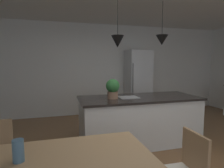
{
  "coord_description": "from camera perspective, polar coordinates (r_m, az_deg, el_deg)",
  "views": [
    {
      "loc": [
        -1.34,
        -2.53,
        1.54
      ],
      "look_at": [
        -0.46,
        0.57,
        1.19
      ],
      "focal_mm": 30.93,
      "sensor_mm": 36.0,
      "label": 1
    }
  ],
  "objects": [
    {
      "name": "refrigerator",
      "position": [
        5.91,
        7.68,
        0.48
      ],
      "size": [
        0.69,
        0.67,
        1.93
      ],
      "color": "silver",
      "rests_on": "ground_plane"
    },
    {
      "name": "vase_on_dining_table",
      "position": [
        1.79,
        -25.97,
        -17.32
      ],
      "size": [
        0.09,
        0.09,
        0.18
      ],
      "color": "slate",
      "rests_on": "dining_table"
    },
    {
      "name": "ground_plane",
      "position": [
        3.26,
        11.41,
        -22.62
      ],
      "size": [
        10.0,
        8.4,
        0.04
      ],
      "primitive_type": "cube",
      "color": "brown"
    },
    {
      "name": "potted_plant_on_island",
      "position": [
        3.51,
        0.21,
        -1.18
      ],
      "size": [
        0.25,
        0.25,
        0.36
      ],
      "color": "#8C664C",
      "rests_on": "kitchen_island"
    },
    {
      "name": "wall_back_kitchen",
      "position": [
        5.94,
        -2.89,
        4.3
      ],
      "size": [
        10.0,
        0.12,
        2.7
      ],
      "primitive_type": "cube",
      "color": "silver",
      "rests_on": "ground_plane"
    },
    {
      "name": "pendant_over_island_main",
      "position": [
        3.53,
        1.65,
        12.46
      ],
      "size": [
        0.23,
        0.23,
        0.88
      ],
      "color": "black"
    },
    {
      "name": "kitchen_island",
      "position": [
        3.83,
        8.04,
        -10.32
      ],
      "size": [
        2.28,
        0.96,
        0.91
      ],
      "color": "silver",
      "rests_on": "ground_plane"
    },
    {
      "name": "pendant_over_island_aux",
      "position": [
        3.9,
        14.52,
        12.49
      ],
      "size": [
        0.23,
        0.23,
        0.81
      ],
      "color": "black"
    }
  ]
}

